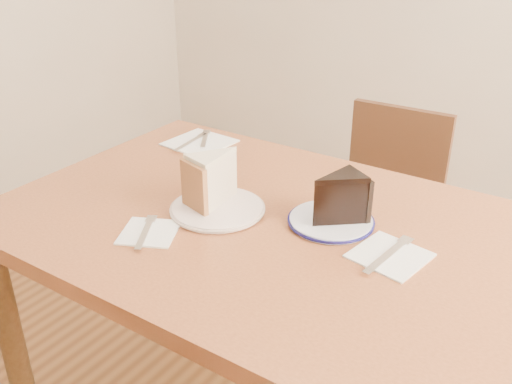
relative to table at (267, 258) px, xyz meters
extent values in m
cube|color=#5A2D18|center=(0.00, 0.00, 0.08)|extent=(1.20, 0.80, 0.04)
cylinder|color=#362010|center=(-0.54, -0.34, -0.30)|extent=(0.06, 0.06, 0.71)
cylinder|color=#362010|center=(-0.54, 0.34, -0.30)|extent=(0.06, 0.06, 0.71)
cube|color=black|center=(0.01, 0.63, -0.23)|extent=(0.40, 0.40, 0.04)
cylinder|color=black|center=(0.17, 0.80, -0.45)|extent=(0.04, 0.04, 0.40)
cylinder|color=black|center=(-0.16, 0.79, -0.45)|extent=(0.04, 0.04, 0.40)
cylinder|color=black|center=(0.18, 0.46, -0.45)|extent=(0.04, 0.04, 0.40)
cylinder|color=black|center=(-0.15, 0.46, -0.45)|extent=(0.04, 0.04, 0.40)
cube|color=black|center=(0.01, 0.80, -0.03)|extent=(0.33, 0.04, 0.35)
cylinder|color=silver|center=(-0.12, -0.03, 0.10)|extent=(0.21, 0.21, 0.01)
cylinder|color=white|center=(0.12, 0.06, 0.10)|extent=(0.18, 0.18, 0.01)
cube|color=white|center=(-0.18, -0.19, 0.10)|extent=(0.15, 0.15, 0.00)
cube|color=white|center=(0.28, 0.01, 0.10)|extent=(0.15, 0.15, 0.00)
cube|color=white|center=(-0.41, 0.28, 0.10)|extent=(0.18, 0.18, 0.00)
cube|color=silver|center=(-0.18, -0.20, 0.10)|extent=(0.08, 0.13, 0.00)
cube|color=silver|center=(0.28, 0.00, 0.10)|extent=(0.04, 0.17, 0.00)
cube|color=silver|center=(-0.41, 0.30, 0.10)|extent=(0.09, 0.13, 0.00)
cube|color=silver|center=(-0.43, 0.26, 0.10)|extent=(0.03, 0.16, 0.00)
camera|label=1|loc=(0.59, -0.93, 0.71)|focal=40.00mm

